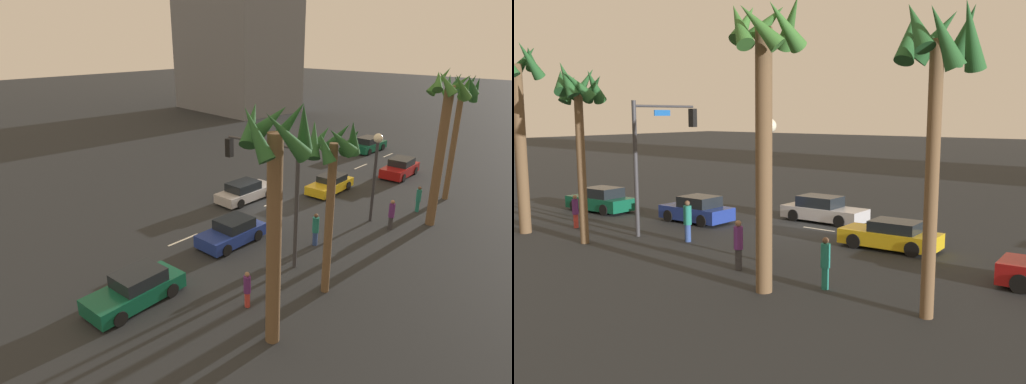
% 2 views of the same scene
% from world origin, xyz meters
% --- Properties ---
extents(ground_plane, '(220.00, 220.00, 0.00)m').
position_xyz_m(ground_plane, '(0.00, 0.00, 0.00)').
color(ground_plane, '#232628').
extents(lane_stripe_0, '(1.89, 0.14, 0.01)m').
position_xyz_m(lane_stripe_0, '(-18.00, 0.00, 0.01)').
color(lane_stripe_0, silver).
rests_on(lane_stripe_0, ground_plane).
extents(lane_stripe_1, '(2.18, 0.14, 0.01)m').
position_xyz_m(lane_stripe_1, '(-12.75, 0.00, 0.01)').
color(lane_stripe_1, silver).
rests_on(lane_stripe_1, ground_plane).
extents(lane_stripe_2, '(2.20, 0.14, 0.01)m').
position_xyz_m(lane_stripe_2, '(-5.58, 0.00, 0.01)').
color(lane_stripe_2, silver).
rests_on(lane_stripe_2, ground_plane).
extents(lane_stripe_3, '(1.82, 0.14, 0.01)m').
position_xyz_m(lane_stripe_3, '(-0.73, 0.00, 0.01)').
color(lane_stripe_3, silver).
rests_on(lane_stripe_3, ground_plane).
extents(lane_stripe_4, '(2.11, 0.14, 0.01)m').
position_xyz_m(lane_stripe_4, '(7.12, 0.00, 0.01)').
color(lane_stripe_4, silver).
rests_on(lane_stripe_4, ground_plane).
extents(car_0, '(4.36, 2.05, 1.43)m').
position_xyz_m(car_0, '(12.29, 3.35, 0.66)').
color(car_0, '#0F5138').
rests_on(car_0, ground_plane).
extents(car_1, '(4.24, 2.07, 1.45)m').
position_xyz_m(car_1, '(-12.54, 3.71, 0.67)').
color(car_1, maroon).
rests_on(car_1, ground_plane).
extents(car_2, '(4.25, 1.92, 1.25)m').
position_xyz_m(car_2, '(-5.37, 1.62, 0.59)').
color(car_2, gold).
rests_on(car_2, ground_plane).
extents(car_3, '(4.56, 1.87, 1.37)m').
position_xyz_m(car_3, '(0.14, -1.82, 0.63)').
color(car_3, '#B7B7BC').
rests_on(car_3, ground_plane).
extents(car_4, '(4.34, 1.87, 1.48)m').
position_xyz_m(car_4, '(-18.04, -2.19, 0.67)').
color(car_4, '#0F5138').
rests_on(car_4, ground_plane).
extents(car_5, '(3.94, 1.96, 1.40)m').
position_xyz_m(car_5, '(5.46, 2.29, 0.64)').
color(car_5, navy).
rests_on(car_5, ground_plane).
extents(traffic_signal, '(0.65, 4.53, 6.34)m').
position_xyz_m(traffic_signal, '(5.35, 5.04, 4.27)').
color(traffic_signal, '#38383D').
rests_on(traffic_signal, ground_plane).
extents(streetlamp, '(0.56, 0.56, 5.57)m').
position_xyz_m(streetlamp, '(-2.53, 6.49, 3.95)').
color(streetlamp, '#2D2D33').
rests_on(streetlamp, ground_plane).
extents(pedestrian_0, '(0.50, 0.50, 1.88)m').
position_xyz_m(pedestrian_0, '(2.55, 5.87, 0.99)').
color(pedestrian_0, '#2D478C').
rests_on(pedestrian_0, ground_plane).
extents(pedestrian_1, '(0.43, 0.43, 1.68)m').
position_xyz_m(pedestrian_1, '(9.26, 7.10, 0.89)').
color(pedestrian_1, '#BF3833').
rests_on(pedestrian_1, ground_plane).
extents(pedestrian_2, '(0.43, 0.43, 1.75)m').
position_xyz_m(pedestrian_2, '(-6.00, 8.01, 0.93)').
color(pedestrian_2, '#1E7266').
rests_on(pedestrian_2, ground_plane).
extents(pedestrian_3, '(0.41, 0.41, 1.86)m').
position_xyz_m(pedestrian_3, '(-2.23, 7.97, 0.99)').
color(pedestrian_3, '#333338').
rests_on(pedestrian_3, ground_plane).
extents(palm_tree_0, '(2.34, 2.57, 8.75)m').
position_xyz_m(palm_tree_0, '(-9.73, 8.49, 6.76)').
color(palm_tree_0, brown).
rests_on(palm_tree_0, ground_plane).
extents(palm_tree_1, '(2.67, 2.77, 9.15)m').
position_xyz_m(palm_tree_1, '(10.17, 9.33, 6.42)').
color(palm_tree_1, brown).
rests_on(palm_tree_1, ground_plane).
extents(palm_tree_2, '(2.40, 2.73, 9.41)m').
position_xyz_m(palm_tree_2, '(-4.62, 9.47, 6.53)').
color(palm_tree_2, brown).
rests_on(palm_tree_2, ground_plane).
extents(palm_tree_3, '(2.44, 2.44, 7.96)m').
position_xyz_m(palm_tree_3, '(5.96, 8.84, 6.19)').
color(palm_tree_3, brown).
rests_on(palm_tree_3, ground_plane).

